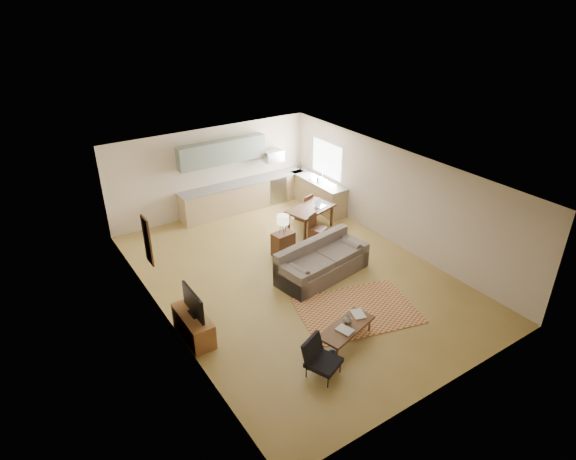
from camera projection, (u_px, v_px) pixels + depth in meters
room at (295, 227)px, 11.29m from camera, size 9.00×9.00×9.00m
kitchen_counter_back at (244, 195)px, 15.24m from camera, size 4.26×0.64×0.92m
kitchen_counter_right at (318, 193)px, 15.36m from camera, size 0.64×2.26×0.92m
kitchen_range at (274, 188)px, 15.78m from camera, size 0.62×0.62×0.90m
kitchen_microwave at (273, 156)px, 15.29m from camera, size 0.62×0.40×0.35m
upper_cabinets at (222, 152)px, 14.37m from camera, size 2.80×0.34×0.70m
window_right at (327, 159)px, 15.00m from camera, size 0.02×1.40×1.05m
wall_art_left at (148, 241)px, 10.30m from camera, size 0.06×0.42×1.10m
triptych at (209, 160)px, 14.37m from camera, size 1.70×0.04×0.50m
rug at (357, 310)px, 10.64m from camera, size 2.90×2.34×0.02m
sofa at (323, 260)px, 11.73m from camera, size 2.63×1.47×0.87m
coffee_table at (346, 334)px, 9.65m from camera, size 1.40×0.85×0.40m
book_a at (341, 333)px, 9.35m from camera, size 0.41×0.45×0.03m
book_b at (353, 315)px, 9.86m from camera, size 0.43×0.47×0.03m
vase at (348, 319)px, 9.62m from camera, size 0.25×0.25×0.18m
armchair at (324, 360)px, 8.76m from camera, size 0.84×0.84×0.73m
tv_credenza at (194, 326)px, 9.76m from camera, size 0.46×1.20×0.55m
tv at (193, 303)px, 9.52m from camera, size 0.09×0.92×0.55m
console_table at (283, 244)px, 12.69m from camera, size 0.60×0.44×0.65m
table_lamp at (283, 224)px, 12.42m from camera, size 0.33×0.33×0.52m
dining_table at (310, 219)px, 13.95m from camera, size 1.57×1.14×0.72m
dining_chair_near at (318, 228)px, 13.28m from camera, size 0.53×0.54×0.83m
dining_chair_far at (304, 207)px, 14.57m from camera, size 0.50×0.51×0.83m
laptop at (321, 203)px, 13.80m from camera, size 0.36×0.32×0.23m
soap_bottle at (318, 179)px, 14.96m from camera, size 0.11×0.11×0.19m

